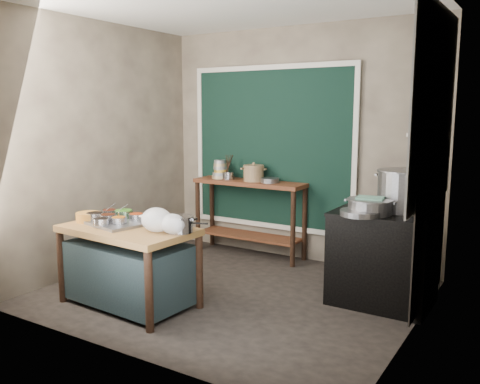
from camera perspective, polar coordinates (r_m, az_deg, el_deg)
The scene contains 31 objects.
floor at distance 5.20m, azimuth -1.01°, elevation -11.40°, with size 3.50×3.00×0.02m, color #2F2824.
back_wall at distance 6.20m, azimuth 6.57°, elevation 5.27°, with size 3.50×0.02×2.80m, color gray.
left_wall at distance 6.02m, azimuth -15.33°, elevation 4.89°, with size 0.02×3.00×2.80m, color gray.
right_wall at distance 4.20m, azimuth 19.58°, elevation 2.96°, with size 0.02×3.00×2.80m, color gray.
ceiling at distance 4.97m, azimuth -1.11°, elevation 20.72°, with size 3.50×3.00×0.02m, color gray.
curtain_panel at distance 6.33m, azimuth 3.53°, elevation 4.93°, with size 2.10×0.02×1.90m, color black.
curtain_frame at distance 6.32m, azimuth 3.48°, elevation 4.93°, with size 2.22×0.03×2.02m, color beige, non-canonical shape.
tile_panel at distance 4.72m, azimuth 21.03°, elevation 8.98°, with size 0.02×1.70×1.70m, color #B2B2AA.
soot_patch at distance 4.95m, azimuth 20.54°, elevation -4.46°, with size 0.01×1.30×1.30m, color black.
wall_shelf at distance 5.04m, azimuth 20.35°, elevation 6.15°, with size 0.22×0.70×0.03m, color beige.
prep_table at distance 4.90m, azimuth -12.34°, elevation -8.14°, with size 1.25×0.72×0.75m, color brown.
back_counter at distance 6.39m, azimuth 1.06°, elevation -2.95°, with size 1.45×0.40×0.95m, color brown.
stove_block at distance 5.01m, azimuth 15.73°, elevation -7.30°, with size 0.90×0.68×0.85m, color black.
stove_top at distance 4.91m, azimuth 15.95°, elevation -2.36°, with size 0.92×0.69×0.03m, color black.
condiment_tray at distance 4.97m, azimuth -13.87°, elevation -3.34°, with size 0.60×0.43×0.03m, color gray.
condiment_bowls at distance 5.00m, azimuth -13.78°, elevation -2.71°, with size 0.63×0.50×0.07m.
yellow_basin at distance 5.13m, azimuth -16.66°, elevation -2.71°, with size 0.23×0.23×0.09m, color #B57428.
saucepan at distance 4.52m, azimuth -6.84°, elevation -3.59°, with size 0.26×0.26×0.14m, color gray, non-canonical shape.
plastic_bag_a at distance 4.55m, azimuth -9.35°, elevation -3.09°, with size 0.29×0.25×0.22m, color white.
plastic_bag_b at distance 4.46m, azimuth -7.57°, elevation -3.57°, with size 0.24×0.20×0.18m, color white.
bowl_stack at distance 6.52m, azimuth -2.20°, elevation 2.44°, with size 0.21×0.21×0.24m.
utensil_cup at distance 6.42m, azimuth -1.31°, elevation 1.85°, with size 0.16×0.16×0.10m, color gray.
ceramic_crock at distance 6.25m, azimuth 1.54°, elevation 2.04°, with size 0.27×0.27×0.18m, color #90744E, non-canonical shape.
wide_bowl at distance 6.14m, azimuth 3.39°, elevation 1.32°, with size 0.23×0.23×0.06m, color gray.
stock_pot at distance 4.98m, azimuth 17.82°, elevation 0.16°, with size 0.50×0.50×0.39m, color gray, non-canonical shape.
pot_lid at distance 4.83m, azimuth 19.03°, elevation 0.17°, with size 0.46×0.46×0.02m, color gray.
steamer at distance 4.78m, azimuth 14.38°, elevation -1.58°, with size 0.42×0.42×0.14m, color gray, non-canonical shape.
green_cloth at distance 4.76m, azimuth 14.42°, elevation -0.66°, with size 0.24×0.18×0.02m, color slate.
shallow_pan at distance 4.69m, azimuth 13.38°, elevation -2.30°, with size 0.37×0.37×0.05m, color gray.
shelf_bowl_stack at distance 4.96m, azimuth 20.20°, elevation 7.01°, with size 0.17×0.17×0.13m.
shelf_bowl_green at distance 5.29m, azimuth 20.93°, elevation 6.70°, with size 0.16×0.16×0.06m, color gray.
Camera 1 is at (2.64, -4.09, 1.82)m, focal length 38.00 mm.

